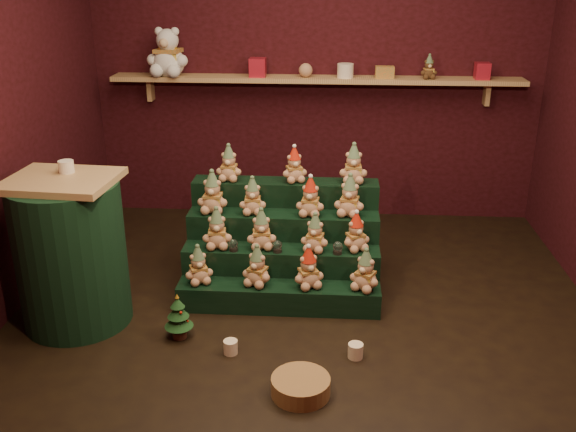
# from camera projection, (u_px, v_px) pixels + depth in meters

# --- Properties ---
(ground) EXTENTS (4.00, 4.00, 0.00)m
(ground) POSITION_uv_depth(u_px,v_px,m) (305.00, 318.00, 4.35)
(ground) COLOR black
(ground) RESTS_ON ground
(back_wall) EXTENTS (4.00, 0.10, 2.80)m
(back_wall) POSITION_uv_depth(u_px,v_px,m) (317.00, 65.00, 5.74)
(back_wall) COLOR black
(back_wall) RESTS_ON ground
(front_wall) EXTENTS (4.00, 0.10, 2.80)m
(front_wall) POSITION_uv_depth(u_px,v_px,m) (280.00, 264.00, 1.93)
(front_wall) COLOR black
(front_wall) RESTS_ON ground
(back_shelf) EXTENTS (3.60, 0.26, 0.24)m
(back_shelf) POSITION_uv_depth(u_px,v_px,m) (316.00, 80.00, 5.61)
(back_shelf) COLOR tan
(back_shelf) RESTS_ON ground
(riser_tier_front) EXTENTS (1.40, 0.22, 0.18)m
(riser_tier_front) POSITION_uv_depth(u_px,v_px,m) (279.00, 297.00, 4.44)
(riser_tier_front) COLOR black
(riser_tier_front) RESTS_ON ground
(riser_tier_midfront) EXTENTS (1.40, 0.22, 0.36)m
(riser_tier_midfront) POSITION_uv_depth(u_px,v_px,m) (281.00, 271.00, 4.61)
(riser_tier_midfront) COLOR black
(riser_tier_midfront) RESTS_ON ground
(riser_tier_midback) EXTENTS (1.40, 0.22, 0.54)m
(riser_tier_midback) POSITION_uv_depth(u_px,v_px,m) (283.00, 247.00, 4.78)
(riser_tier_midback) COLOR black
(riser_tier_midback) RESTS_ON ground
(riser_tier_back) EXTENTS (1.40, 0.22, 0.72)m
(riser_tier_back) POSITION_uv_depth(u_px,v_px,m) (285.00, 225.00, 4.96)
(riser_tier_back) COLOR black
(riser_tier_back) RESTS_ON ground
(teddy_0) EXTENTS (0.25, 0.24, 0.27)m
(teddy_0) POSITION_uv_depth(u_px,v_px,m) (198.00, 265.00, 4.41)
(teddy_0) COLOR tan
(teddy_0) RESTS_ON riser_tier_front
(teddy_1) EXTENTS (0.26, 0.25, 0.29)m
(teddy_1) POSITION_uv_depth(u_px,v_px,m) (257.00, 266.00, 4.37)
(teddy_1) COLOR tan
(teddy_1) RESTS_ON riser_tier_front
(teddy_2) EXTENTS (0.26, 0.25, 0.29)m
(teddy_2) POSITION_uv_depth(u_px,v_px,m) (308.00, 267.00, 4.34)
(teddy_2) COLOR tan
(teddy_2) RESTS_ON riser_tier_front
(teddy_3) EXTENTS (0.27, 0.26, 0.29)m
(teddy_3) POSITION_uv_depth(u_px,v_px,m) (366.00, 270.00, 4.31)
(teddy_3) COLOR tan
(teddy_3) RESTS_ON riser_tier_front
(teddy_4) EXTENTS (0.23, 0.21, 0.29)m
(teddy_4) POSITION_uv_depth(u_px,v_px,m) (217.00, 228.00, 4.51)
(teddy_4) COLOR tan
(teddy_4) RESTS_ON riser_tier_midfront
(teddy_5) EXTENTS (0.23, 0.22, 0.29)m
(teddy_5) POSITION_uv_depth(u_px,v_px,m) (261.00, 229.00, 4.51)
(teddy_5) COLOR tan
(teddy_5) RESTS_ON riser_tier_midfront
(teddy_6) EXTENTS (0.23, 0.21, 0.27)m
(teddy_6) POSITION_uv_depth(u_px,v_px,m) (315.00, 233.00, 4.47)
(teddy_6) COLOR tan
(teddy_6) RESTS_ON riser_tier_midfront
(teddy_7) EXTENTS (0.26, 0.25, 0.27)m
(teddy_7) POSITION_uv_depth(u_px,v_px,m) (356.00, 232.00, 4.48)
(teddy_7) COLOR tan
(teddy_7) RESTS_ON riser_tier_midfront
(teddy_8) EXTENTS (0.23, 0.21, 0.31)m
(teddy_8) POSITION_uv_depth(u_px,v_px,m) (213.00, 192.00, 4.66)
(teddy_8) COLOR tan
(teddy_8) RESTS_ON riser_tier_midback
(teddy_9) EXTENTS (0.21, 0.19, 0.27)m
(teddy_9) POSITION_uv_depth(u_px,v_px,m) (253.00, 196.00, 4.64)
(teddy_9) COLOR tan
(teddy_9) RESTS_ON riser_tier_midback
(teddy_10) EXTENTS (0.22, 0.20, 0.29)m
(teddy_10) POSITION_uv_depth(u_px,v_px,m) (310.00, 197.00, 4.60)
(teddy_10) COLOR tan
(teddy_10) RESTS_ON riser_tier_midback
(teddy_11) EXTENTS (0.25, 0.23, 0.30)m
(teddy_11) POSITION_uv_depth(u_px,v_px,m) (350.00, 196.00, 4.60)
(teddy_11) COLOR tan
(teddy_11) RESTS_ON riser_tier_midback
(teddy_12) EXTENTS (0.20, 0.19, 0.27)m
(teddy_12) POSITION_uv_depth(u_px,v_px,m) (229.00, 163.00, 4.79)
(teddy_12) COLOR tan
(teddy_12) RESTS_ON riser_tier_back
(teddy_13) EXTENTS (0.23, 0.22, 0.26)m
(teddy_13) POSITION_uv_depth(u_px,v_px,m) (294.00, 165.00, 4.76)
(teddy_13) COLOR tan
(teddy_13) RESTS_ON riser_tier_back
(teddy_14) EXTENTS (0.21, 0.19, 0.29)m
(teddy_14) POSITION_uv_depth(u_px,v_px,m) (354.00, 164.00, 4.74)
(teddy_14) COLOR tan
(teddy_14) RESTS_ON riser_tier_back
(snow_globe_a) EXTENTS (0.06, 0.06, 0.09)m
(snow_globe_a) POSITION_uv_depth(u_px,v_px,m) (233.00, 245.00, 4.50)
(snow_globe_a) COLOR black
(snow_globe_a) RESTS_ON riser_tier_midfront
(snow_globe_b) EXTENTS (0.06, 0.06, 0.09)m
(snow_globe_b) POSITION_uv_depth(u_px,v_px,m) (277.00, 246.00, 4.48)
(snow_globe_b) COLOR black
(snow_globe_b) RESTS_ON riser_tier_midfront
(snow_globe_c) EXTENTS (0.07, 0.07, 0.09)m
(snow_globe_c) POSITION_uv_depth(u_px,v_px,m) (338.00, 248.00, 4.45)
(snow_globe_c) COLOR black
(snow_globe_c) RESTS_ON riser_tier_midfront
(side_table) EXTENTS (0.70, 0.70, 1.01)m
(side_table) POSITION_uv_depth(u_px,v_px,m) (71.00, 252.00, 4.16)
(side_table) COLOR tan
(side_table) RESTS_ON ground
(table_ornament) EXTENTS (0.10, 0.10, 0.08)m
(table_ornament) POSITION_uv_depth(u_px,v_px,m) (66.00, 167.00, 4.05)
(table_ornament) COLOR beige
(table_ornament) RESTS_ON side_table
(mini_christmas_tree) EXTENTS (0.18, 0.18, 0.31)m
(mini_christmas_tree) POSITION_uv_depth(u_px,v_px,m) (178.00, 316.00, 4.08)
(mini_christmas_tree) COLOR #412317
(mini_christmas_tree) RESTS_ON ground
(mug_left) EXTENTS (0.09, 0.09, 0.09)m
(mug_left) POSITION_uv_depth(u_px,v_px,m) (231.00, 347.00, 3.95)
(mug_left) COLOR beige
(mug_left) RESTS_ON ground
(mug_right) EXTENTS (0.09, 0.09, 0.09)m
(mug_right) POSITION_uv_depth(u_px,v_px,m) (356.00, 351.00, 3.90)
(mug_right) COLOR beige
(mug_right) RESTS_ON ground
(wicker_basket) EXTENTS (0.36, 0.36, 0.10)m
(wicker_basket) POSITION_uv_depth(u_px,v_px,m) (301.00, 386.00, 3.57)
(wicker_basket) COLOR olive
(wicker_basket) RESTS_ON ground
(white_bear) EXTENTS (0.41, 0.38, 0.52)m
(white_bear) POSITION_uv_depth(u_px,v_px,m) (168.00, 45.00, 5.56)
(white_bear) COLOR silver
(white_bear) RESTS_ON back_shelf
(brown_bear) EXTENTS (0.16, 0.15, 0.20)m
(brown_bear) POSITION_uv_depth(u_px,v_px,m) (429.00, 67.00, 5.47)
(brown_bear) COLOR #452D17
(brown_bear) RESTS_ON back_shelf
(gift_tin_red_a) EXTENTS (0.14, 0.14, 0.16)m
(gift_tin_red_a) POSITION_uv_depth(u_px,v_px,m) (258.00, 67.00, 5.58)
(gift_tin_red_a) COLOR #B01B2C
(gift_tin_red_a) RESTS_ON back_shelf
(gift_tin_cream) EXTENTS (0.14, 0.14, 0.12)m
(gift_tin_cream) POSITION_uv_depth(u_px,v_px,m) (345.00, 71.00, 5.54)
(gift_tin_cream) COLOR beige
(gift_tin_cream) RESTS_ON back_shelf
(gift_tin_red_b) EXTENTS (0.12, 0.12, 0.14)m
(gift_tin_red_b) POSITION_uv_depth(u_px,v_px,m) (482.00, 71.00, 5.47)
(gift_tin_red_b) COLOR #B01B2C
(gift_tin_red_b) RESTS_ON back_shelf
(shelf_plush_ball) EXTENTS (0.12, 0.12, 0.12)m
(shelf_plush_ball) POSITION_uv_depth(u_px,v_px,m) (306.00, 70.00, 5.57)
(shelf_plush_ball) COLOR tan
(shelf_plush_ball) RESTS_ON back_shelf
(scarf_gift_box) EXTENTS (0.16, 0.10, 0.10)m
(scarf_gift_box) POSITION_uv_depth(u_px,v_px,m) (385.00, 72.00, 5.53)
(scarf_gift_box) COLOR orange
(scarf_gift_box) RESTS_ON back_shelf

